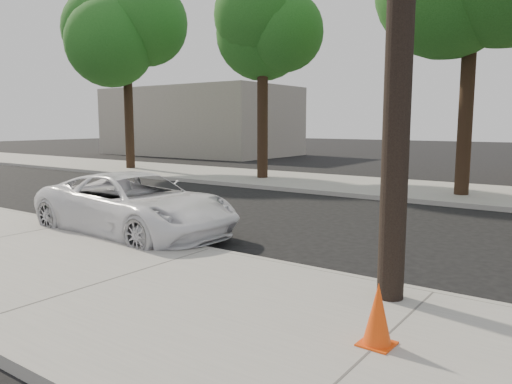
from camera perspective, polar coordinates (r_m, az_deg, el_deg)
ground at (r=10.83m, az=2.06°, el=-4.97°), size 120.00×120.00×0.00m
near_sidewalk at (r=7.72m, az=-16.11°, el=-10.04°), size 90.00×4.40×0.15m
far_sidewalk at (r=18.41m, az=16.82°, el=0.28°), size 90.00×5.00×0.15m
curb_near at (r=9.18m, az=-5.24°, el=-6.88°), size 90.00×0.12×0.16m
building_far at (r=38.68m, az=-6.40°, el=8.00°), size 14.00×8.00×5.00m
tree_a at (r=26.06m, az=-14.58°, el=16.77°), size 4.65×4.50×9.00m
tree_b at (r=20.82m, az=0.99°, el=18.26°), size 4.34×4.20×8.45m
police_cruiser at (r=11.02m, az=-13.64°, el=-1.38°), size 4.96×2.46×1.35m
traffic_cone at (r=5.38m, az=13.74°, el=-13.50°), size 0.35×0.35×0.66m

